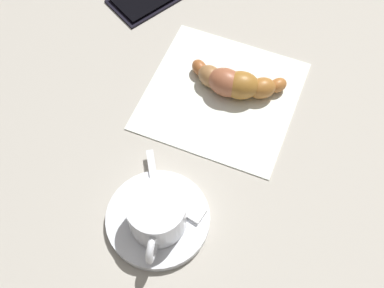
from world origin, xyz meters
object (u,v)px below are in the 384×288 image
(teaspoon, at_px, (159,212))
(croissant, at_px, (236,83))
(napkin, at_px, (221,95))
(espresso_cup, at_px, (157,215))
(saucer, at_px, (158,219))
(sugar_packet, at_px, (178,203))

(teaspoon, relative_size, croissant, 0.80)
(napkin, xyz_separation_m, croissant, (-0.01, 0.01, 0.02))
(espresso_cup, bearing_deg, teaspoon, -159.27)
(espresso_cup, height_order, teaspoon, espresso_cup)
(espresso_cup, distance_m, teaspoon, 0.02)
(saucer, height_order, croissant, croissant)
(espresso_cup, relative_size, teaspoon, 0.80)
(croissant, bearing_deg, teaspoon, -2.66)
(napkin, bearing_deg, saucer, 1.51)
(saucer, bearing_deg, napkin, -178.49)
(napkin, bearing_deg, espresso_cup, 2.40)
(teaspoon, xyz_separation_m, napkin, (-0.19, -0.00, -0.01))
(espresso_cup, distance_m, sugar_packet, 0.04)
(napkin, bearing_deg, sugar_packet, 6.24)
(espresso_cup, bearing_deg, croissant, 178.56)
(espresso_cup, xyz_separation_m, napkin, (-0.20, -0.01, -0.03))
(saucer, height_order, teaspoon, teaspoon)
(teaspoon, bearing_deg, sugar_packet, 144.85)
(saucer, xyz_separation_m, napkin, (-0.20, -0.01, -0.00))
(croissant, bearing_deg, napkin, -46.66)
(espresso_cup, relative_size, croissant, 0.64)
(espresso_cup, xyz_separation_m, teaspoon, (-0.01, -0.00, -0.02))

